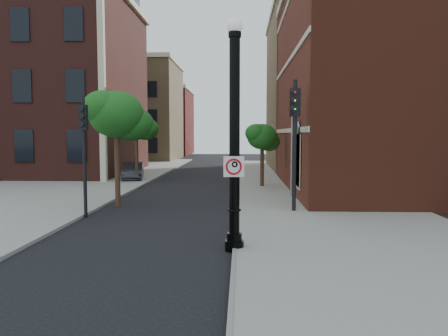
{
  "coord_description": "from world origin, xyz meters",
  "views": [
    {
      "loc": [
        2.23,
        -11.88,
        3.31
      ],
      "look_at": [
        1.68,
        2.0,
        2.22
      ],
      "focal_mm": 35.0,
      "sensor_mm": 36.0,
      "label": 1
    }
  ],
  "objects_px": {
    "traffic_signal_left": "(84,137)",
    "traffic_signal_right": "(295,124)",
    "no_parking_sign": "(234,166)",
    "lamppost": "(235,146)",
    "parked_car": "(133,171)"
  },
  "relations": [
    {
      "from": "no_parking_sign",
      "to": "parked_car",
      "type": "bearing_deg",
      "value": 106.65
    },
    {
      "from": "lamppost",
      "to": "no_parking_sign",
      "type": "bearing_deg",
      "value": -94.62
    },
    {
      "from": "no_parking_sign",
      "to": "traffic_signal_left",
      "type": "xyz_separation_m",
      "value": [
        -5.95,
        4.83,
        0.77
      ]
    },
    {
      "from": "traffic_signal_left",
      "to": "traffic_signal_right",
      "type": "bearing_deg",
      "value": 5.97
    },
    {
      "from": "no_parking_sign",
      "to": "traffic_signal_right",
      "type": "relative_size",
      "value": 0.1
    },
    {
      "from": "no_parking_sign",
      "to": "traffic_signal_right",
      "type": "bearing_deg",
      "value": 63.26
    },
    {
      "from": "lamppost",
      "to": "traffic_signal_left",
      "type": "distance_m",
      "value": 7.57
    },
    {
      "from": "traffic_signal_left",
      "to": "lamppost",
      "type": "bearing_deg",
      "value": -40.41
    },
    {
      "from": "parked_car",
      "to": "traffic_signal_right",
      "type": "distance_m",
      "value": 16.43
    },
    {
      "from": "lamppost",
      "to": "traffic_signal_right",
      "type": "relative_size",
      "value": 1.17
    },
    {
      "from": "traffic_signal_left",
      "to": "traffic_signal_right",
      "type": "relative_size",
      "value": 0.86
    },
    {
      "from": "traffic_signal_left",
      "to": "no_parking_sign",
      "type": "bearing_deg",
      "value": -41.45
    },
    {
      "from": "no_parking_sign",
      "to": "traffic_signal_left",
      "type": "height_order",
      "value": "traffic_signal_left"
    },
    {
      "from": "traffic_signal_left",
      "to": "traffic_signal_right",
      "type": "distance_m",
      "value": 8.45
    },
    {
      "from": "no_parking_sign",
      "to": "traffic_signal_right",
      "type": "distance_m",
      "value": 6.64
    }
  ]
}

